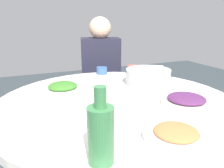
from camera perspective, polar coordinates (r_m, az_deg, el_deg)
The scene contains 11 objects.
round_dining_table at distance 1.21m, azimuth 1.15°, elevation -9.98°, with size 1.23×1.23×0.77m.
rice_bowl at distance 1.43m, azimuth 9.17°, elevation 1.93°, with size 0.28×0.28×0.11m.
soup_bowl at distance 0.91m, azimuth -17.79°, elevation -8.51°, with size 0.26×0.28×0.07m.
dish_greens at distance 1.31m, azimuth -12.41°, elevation -0.90°, with size 0.23×0.23×0.05m.
dish_eggplant at distance 1.15m, azimuth 18.33°, elevation -3.91°, with size 0.24×0.24×0.05m.
dish_tofu_braise at distance 0.83m, azimuth 15.93°, elevation -12.16°, with size 0.23×0.23×0.04m.
green_bottle at distance 0.65m, azimuth -2.87°, elevation -12.32°, with size 0.08×0.08×0.23m.
tea_cup_near at distance 1.65m, azimuth 5.22°, elevation 3.51°, with size 0.08×0.08×0.07m, color #C14439.
tea_cup_far at distance 1.68m, azimuth -2.60°, elevation 3.43°, with size 0.08×0.08×0.05m, color #345894.
stool_for_diner_left at distance 2.22m, azimuth -2.69°, elevation -9.29°, with size 0.38×0.38×0.43m, color brown.
diner_left at distance 2.04m, azimuth -2.89°, elevation 4.26°, with size 0.41×0.40×0.76m.
Camera 1 is at (0.99, -0.45, 1.18)m, focal length 36.02 mm.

